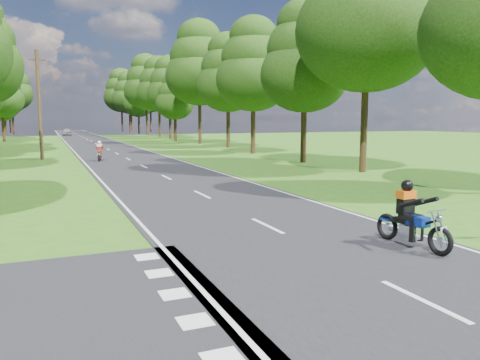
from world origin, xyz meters
name	(u,v)px	position (x,y,z in m)	size (l,w,h in m)	color
ground	(303,244)	(0.00, 0.00, 0.00)	(160.00, 160.00, 0.00)	#2D5C15
main_road	(96,143)	(0.00, 50.00, 0.01)	(7.00, 140.00, 0.02)	black
road_markings	(96,144)	(-0.14, 48.13, 0.02)	(7.40, 140.00, 0.01)	silver
treeline	(97,81)	(1.43, 60.06, 8.25)	(40.00, 115.35, 14.78)	black
telegraph_pole	(39,105)	(-6.00, 28.00, 4.07)	(1.20, 0.26, 8.00)	#382616
rider_near_blue	(413,214)	(2.22, -1.32, 0.82)	(0.64, 1.92, 1.60)	navy
rider_far_red	(99,151)	(-2.16, 25.22, 0.74)	(0.58, 1.73, 1.44)	#B0250D
distant_car	(67,132)	(-2.08, 79.26, 0.67)	(1.53, 3.79, 1.29)	#A7AAAE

